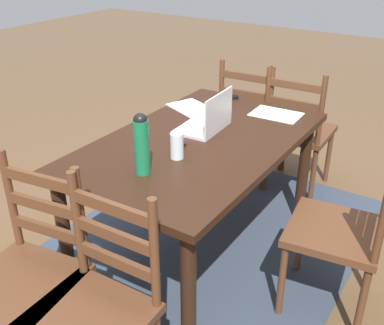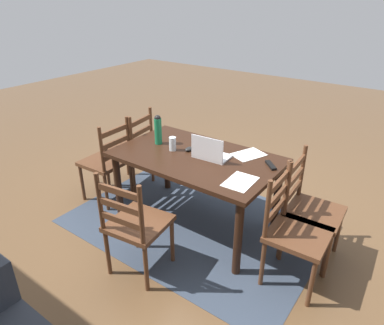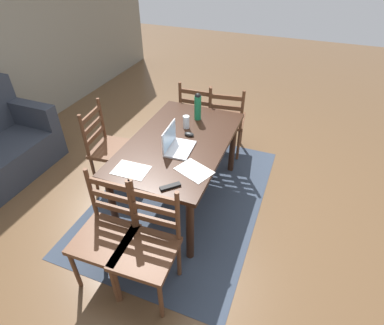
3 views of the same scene
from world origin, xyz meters
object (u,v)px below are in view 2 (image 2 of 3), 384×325
object	(u,v)px
chair_left_near	(310,210)
water_bottle	(158,129)
dining_table	(196,165)
chair_far_head	(136,225)
computer_mouse	(189,149)
drinking_glass	(173,144)
chair_left_far	(294,232)
laptop	(210,153)
chair_right_far	(107,162)
chair_right_near	(132,150)
tv_remote	(271,165)

from	to	relation	value
chair_left_near	water_bottle	world-z (taller)	water_bottle
dining_table	water_bottle	distance (m)	0.53
water_bottle	chair_far_head	bearing A→B (deg)	119.26
dining_table	computer_mouse	size ratio (longest dim) A/B	15.24
dining_table	drinking_glass	bearing A→B (deg)	6.68
dining_table	chair_left_far	bearing A→B (deg)	169.99
dining_table	chair_far_head	distance (m)	0.85
chair_far_head	laptop	size ratio (longest dim) A/B	2.85
chair_right_far	chair_right_near	distance (m)	0.37
chair_far_head	computer_mouse	xyz separation A→B (m)	(0.12, -0.89, 0.31)
chair_far_head	chair_left_near	world-z (taller)	same
chair_right_far	chair_right_near	world-z (taller)	same
water_bottle	chair_left_far	bearing A→B (deg)	172.48
chair_left_far	laptop	bearing A→B (deg)	-12.89
dining_table	computer_mouse	xyz separation A→B (m)	(0.12, -0.06, 0.11)
dining_table	computer_mouse	bearing A→B (deg)	-25.04
tv_remote	computer_mouse	bearing A→B (deg)	-34.37
chair_left_far	tv_remote	xyz separation A→B (m)	(0.40, -0.39, 0.30)
chair_far_head	water_bottle	size ratio (longest dim) A/B	3.20
water_bottle	tv_remote	size ratio (longest dim) A/B	1.75
dining_table	drinking_glass	distance (m)	0.30
chair_left_far	chair_left_near	xyz separation A→B (m)	(-0.00, -0.37, 0.00)
laptop	chair_right_far	bearing A→B (deg)	9.79
laptop	water_bottle	xyz separation A→B (m)	(0.61, 0.01, 0.10)
chair_right_near	tv_remote	xyz separation A→B (m)	(-1.71, -0.01, 0.30)
water_bottle	drinking_glass	size ratio (longest dim) A/B	2.24
drinking_glass	computer_mouse	bearing A→B (deg)	-147.60
chair_right_near	computer_mouse	size ratio (longest dim) A/B	9.50
computer_mouse	tv_remote	xyz separation A→B (m)	(-0.77, -0.15, -0.01)
dining_table	chair_right_far	distance (m)	1.08
chair_right_far	tv_remote	size ratio (longest dim) A/B	5.59
dining_table	laptop	xyz separation A→B (m)	(-0.14, -0.02, 0.15)
chair_left_near	tv_remote	size ratio (longest dim) A/B	5.59
chair_far_head	tv_remote	distance (m)	1.26
chair_right_near	tv_remote	world-z (taller)	chair_right_near
water_bottle	tv_remote	xyz separation A→B (m)	(-1.12, -0.19, -0.14)
water_bottle	computer_mouse	size ratio (longest dim) A/B	2.97
dining_table	chair_left_far	world-z (taller)	chair_left_far
chair_far_head	water_bottle	bearing A→B (deg)	-60.74
laptop	drinking_glass	bearing A→B (deg)	7.59
chair_right_far	drinking_glass	xyz separation A→B (m)	(-0.80, -0.15, 0.36)
chair_right_near	drinking_glass	world-z (taller)	chair_right_near
chair_left_far	chair_right_near	bearing A→B (deg)	-10.13
chair_right_near	chair_left_near	bearing A→B (deg)	179.78
chair_left_near	dining_table	bearing A→B (deg)	9.83
chair_right_near	tv_remote	size ratio (longest dim) A/B	5.59
drinking_glass	computer_mouse	world-z (taller)	drinking_glass
dining_table	chair_far_head	bearing A→B (deg)	90.36
chair_left_near	tv_remote	bearing A→B (deg)	-2.95
dining_table	tv_remote	world-z (taller)	tv_remote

